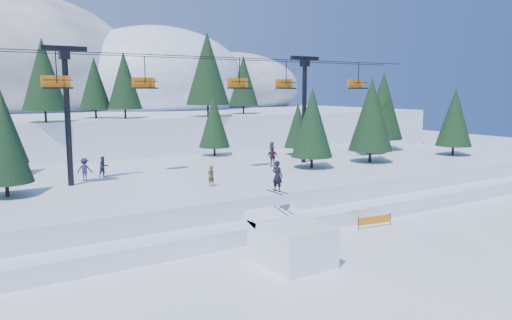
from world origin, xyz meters
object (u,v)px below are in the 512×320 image
jump_kicker (291,241)px  chairlift (199,93)px  banner_near (375,220)px  banner_far (376,209)px

jump_kicker → chairlift: 18.83m
jump_kicker → chairlift: size_ratio=0.12×
jump_kicker → banner_near: (9.25, 2.59, -0.72)m
banner_far → jump_kicker: bearing=-157.3°
jump_kicker → chairlift: bearing=81.1°
jump_kicker → banner_near: 9.63m
jump_kicker → chairlift: (2.63, 16.82, 8.06)m
jump_kicker → banner_far: bearing=22.7°
chairlift → banner_far: size_ratio=17.32×
banner_near → banner_far: (2.49, 2.33, 0.00)m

